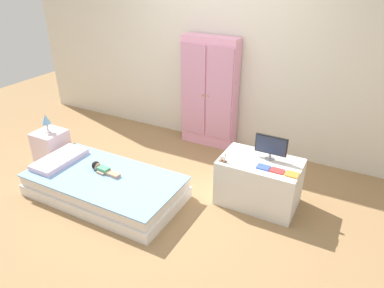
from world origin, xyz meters
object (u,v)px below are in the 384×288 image
at_px(book_blue, 263,167).
at_px(book_red, 277,171).
at_px(rocking_horse_toy, 223,158).
at_px(book_orange, 292,174).
at_px(wardrobe, 209,93).
at_px(tv_stand, 259,182).
at_px(tv_monitor, 271,146).
at_px(doll, 101,168).
at_px(bed, 105,186).
at_px(nightstand, 51,146).
at_px(table_lamp, 46,120).

bearing_deg(book_blue, book_red, 0.00).
height_order(rocking_horse_toy, book_orange, rocking_horse_toy).
xyz_separation_m(wardrobe, book_orange, (1.45, -1.15, -0.24)).
xyz_separation_m(tv_stand, rocking_horse_toy, (-0.34, -0.20, 0.31)).
height_order(tv_monitor, book_red, tv_monitor).
height_order(book_blue, book_red, book_blue).
height_order(doll, book_blue, book_blue).
height_order(bed, book_blue, book_blue).
bearing_deg(wardrobe, bed, -104.61).
relative_size(bed, wardrobe, 1.13).
relative_size(book_blue, book_red, 0.95).
height_order(wardrobe, rocking_horse_toy, wardrobe).
distance_m(book_red, book_orange, 0.15).
relative_size(rocking_horse_toy, book_blue, 0.79).
bearing_deg(nightstand, table_lamp, 0.00).
distance_m(doll, nightstand, 1.08).
xyz_separation_m(tv_stand, book_red, (0.20, -0.12, 0.27)).
distance_m(doll, tv_monitor, 1.89).
bearing_deg(nightstand, book_orange, 5.29).
distance_m(tv_stand, rocking_horse_toy, 0.50).
xyz_separation_m(nightstand, rocking_horse_toy, (2.35, 0.21, 0.36)).
bearing_deg(doll, bed, -34.73).
bearing_deg(bed, book_orange, 16.90).
bearing_deg(table_lamp, bed, -14.46).
relative_size(doll, table_lamp, 1.62).
xyz_separation_m(bed, rocking_horse_toy, (1.20, 0.50, 0.44)).
height_order(bed, tv_stand, tv_stand).
bearing_deg(book_blue, tv_stand, 117.67).
relative_size(nightstand, wardrobe, 0.28).
relative_size(bed, book_orange, 13.73).
height_order(nightstand, book_orange, book_orange).
relative_size(wardrobe, book_blue, 11.75).
bearing_deg(book_orange, wardrobe, 141.44).
bearing_deg(nightstand, book_red, 5.56).
relative_size(table_lamp, tv_monitor, 0.72).
bearing_deg(table_lamp, tv_stand, 8.49).
xyz_separation_m(bed, tv_monitor, (1.61, 0.79, 0.54)).
bearing_deg(doll, tv_monitor, 22.98).
bearing_deg(rocking_horse_toy, book_red, 7.92).
distance_m(book_blue, book_orange, 0.29).
bearing_deg(table_lamp, tv_monitor, 10.14).
height_order(table_lamp, book_orange, table_lamp).
distance_m(tv_monitor, book_blue, 0.26).
distance_m(doll, table_lamp, 1.11).
xyz_separation_m(doll, book_blue, (1.70, 0.51, 0.22)).
bearing_deg(tv_monitor, book_blue, -90.15).
bearing_deg(book_red, doll, -164.49).
bearing_deg(doll, book_orange, 14.40).
xyz_separation_m(wardrobe, tv_stand, (1.09, -1.03, -0.50)).
height_order(tv_monitor, rocking_horse_toy, tv_monitor).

